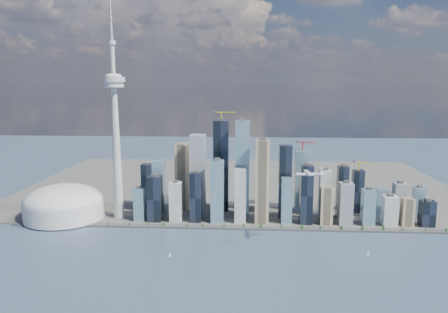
# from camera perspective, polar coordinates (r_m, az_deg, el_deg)

# --- Properties ---
(ground) EXTENTS (4000.00, 4000.00, 0.00)m
(ground) POSITION_cam_1_polar(r_m,az_deg,el_deg) (835.54, 0.67, -15.01)
(ground) COLOR #34485B
(ground) RESTS_ON ground
(seawall) EXTENTS (1100.00, 22.00, 4.00)m
(seawall) POSITION_cam_1_polar(r_m,az_deg,el_deg) (1066.79, 1.33, -9.27)
(seawall) COLOR #383838
(seawall) RESTS_ON ground
(land) EXTENTS (1400.00, 900.00, 3.00)m
(land) POSITION_cam_1_polar(r_m,az_deg,el_deg) (1499.24, 1.97, -3.67)
(land) COLOR #4C4C47
(land) RESTS_ON ground
(shoreline_trees) EXTENTS (960.53, 7.20, 8.80)m
(shoreline_trees) POSITION_cam_1_polar(r_m,az_deg,el_deg) (1064.59, 1.33, -8.93)
(shoreline_trees) COLOR #3F2D1E
(shoreline_trees) RESTS_ON seawall
(skyscraper_cluster) EXTENTS (736.00, 142.00, 270.96)m
(skyscraper_cluster) POSITION_cam_1_polar(r_m,az_deg,el_deg) (1126.57, 4.55, -3.90)
(skyscraper_cluster) COLOR black
(skyscraper_cluster) RESTS_ON land
(needle_tower) EXTENTS (56.00, 56.00, 550.50)m
(needle_tower) POSITION_cam_1_polar(r_m,az_deg,el_deg) (1125.12, -13.99, 3.66)
(needle_tower) COLOR #B0AFAA
(needle_tower) RESTS_ON land
(dome_stadium) EXTENTS (200.00, 200.00, 86.00)m
(dome_stadium) POSITION_cam_1_polar(r_m,az_deg,el_deg) (1200.81, -20.16, -5.83)
(dome_stadium) COLOR #B8B8B8
(dome_stadium) RESTS_ON land
(airplane) EXTENTS (64.01, 56.67, 15.60)m
(airplane) POSITION_cam_1_polar(r_m,az_deg,el_deg) (910.69, 11.13, -2.24)
(airplane) COLOR silver
(airplane) RESTS_ON ground
(sailboat_west) EXTENTS (6.97, 2.82, 9.62)m
(sailboat_west) POSITION_cam_1_polar(r_m,az_deg,el_deg) (912.55, -7.12, -12.66)
(sailboat_west) COLOR white
(sailboat_west) RESTS_ON ground
(sailboat_east) EXTENTS (7.32, 2.47, 10.13)m
(sailboat_east) POSITION_cam_1_polar(r_m,az_deg,el_deg) (960.99, 18.29, -11.90)
(sailboat_east) COLOR white
(sailboat_east) RESTS_ON ground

